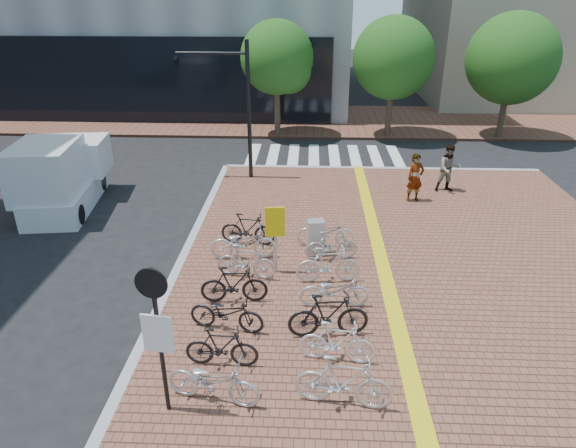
{
  "coord_description": "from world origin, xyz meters",
  "views": [
    {
      "loc": [
        -0.21,
        -10.14,
        7.63
      ],
      "look_at": [
        -0.8,
        3.38,
        1.3
      ],
      "focal_mm": 32.0,
      "sensor_mm": 36.0,
      "label": 1
    }
  ],
  "objects_px": {
    "notice_sign": "(157,325)",
    "traffic_light_pole": "(216,85)",
    "bike_11": "(329,265)",
    "bike_9": "(328,315)",
    "box_truck": "(62,176)",
    "bike_6": "(248,229)",
    "bike_3": "(234,284)",
    "utility_box": "(316,237)",
    "bike_8": "(337,342)",
    "pedestrian_b": "(449,168)",
    "yellow_sign": "(275,228)",
    "bike_0": "(213,381)",
    "bike_1": "(222,347)",
    "pedestrian_a": "(415,178)",
    "bike_4": "(246,262)",
    "bike_12": "(331,245)",
    "bike_10": "(335,290)",
    "bike_5": "(243,243)",
    "bike_7": "(344,382)",
    "bike_2": "(227,313)",
    "bike_13": "(326,232)"
  },
  "relations": [
    {
      "from": "yellow_sign",
      "to": "box_truck",
      "type": "height_order",
      "value": "box_truck"
    },
    {
      "from": "bike_7",
      "to": "notice_sign",
      "type": "bearing_deg",
      "value": 102.91
    },
    {
      "from": "bike_8",
      "to": "box_truck",
      "type": "height_order",
      "value": "box_truck"
    },
    {
      "from": "bike_11",
      "to": "bike_13",
      "type": "bearing_deg",
      "value": -5.09
    },
    {
      "from": "bike_12",
      "to": "traffic_light_pole",
      "type": "distance_m",
      "value": 9.09
    },
    {
      "from": "notice_sign",
      "to": "pedestrian_a",
      "type": "bearing_deg",
      "value": 58.81
    },
    {
      "from": "bike_2",
      "to": "yellow_sign",
      "type": "height_order",
      "value": "yellow_sign"
    },
    {
      "from": "bike_1",
      "to": "utility_box",
      "type": "bearing_deg",
      "value": -19.21
    },
    {
      "from": "bike_9",
      "to": "bike_10",
      "type": "height_order",
      "value": "bike_9"
    },
    {
      "from": "bike_12",
      "to": "notice_sign",
      "type": "relative_size",
      "value": 0.5
    },
    {
      "from": "bike_6",
      "to": "box_truck",
      "type": "xyz_separation_m",
      "value": [
        -7.18,
        2.98,
        0.58
      ]
    },
    {
      "from": "bike_0",
      "to": "bike_4",
      "type": "height_order",
      "value": "bike_4"
    },
    {
      "from": "bike_9",
      "to": "bike_11",
      "type": "distance_m",
      "value": 2.41
    },
    {
      "from": "bike_2",
      "to": "bike_3",
      "type": "distance_m",
      "value": 1.18
    },
    {
      "from": "bike_8",
      "to": "pedestrian_b",
      "type": "distance_m",
      "value": 11.5
    },
    {
      "from": "yellow_sign",
      "to": "traffic_light_pole",
      "type": "bearing_deg",
      "value": 109.83
    },
    {
      "from": "bike_0",
      "to": "bike_9",
      "type": "distance_m",
      "value": 3.17
    },
    {
      "from": "bike_9",
      "to": "box_truck",
      "type": "distance_m",
      "value": 12.21
    },
    {
      "from": "bike_1",
      "to": "bike_13",
      "type": "height_order",
      "value": "bike_1"
    },
    {
      "from": "bike_4",
      "to": "utility_box",
      "type": "bearing_deg",
      "value": -43.19
    },
    {
      "from": "bike_9",
      "to": "notice_sign",
      "type": "distance_m",
      "value": 4.26
    },
    {
      "from": "bike_9",
      "to": "bike_0",
      "type": "bearing_deg",
      "value": 126.13
    },
    {
      "from": "traffic_light_pole",
      "to": "notice_sign",
      "type": "bearing_deg",
      "value": -85.15
    },
    {
      "from": "bike_11",
      "to": "bike_9",
      "type": "bearing_deg",
      "value": 172.68
    },
    {
      "from": "box_truck",
      "to": "bike_6",
      "type": "bearing_deg",
      "value": -22.51
    },
    {
      "from": "bike_11",
      "to": "pedestrian_b",
      "type": "distance_m",
      "value": 8.67
    },
    {
      "from": "bike_5",
      "to": "bike_12",
      "type": "relative_size",
      "value": 1.23
    },
    {
      "from": "bike_1",
      "to": "bike_4",
      "type": "relative_size",
      "value": 0.94
    },
    {
      "from": "bike_8",
      "to": "box_truck",
      "type": "relative_size",
      "value": 0.35
    },
    {
      "from": "bike_7",
      "to": "bike_6",
      "type": "bearing_deg",
      "value": 29.24
    },
    {
      "from": "bike_6",
      "to": "bike_8",
      "type": "xyz_separation_m",
      "value": [
        2.55,
        -5.47,
        -0.02
      ]
    },
    {
      "from": "yellow_sign",
      "to": "notice_sign",
      "type": "bearing_deg",
      "value": -108.02
    },
    {
      "from": "bike_1",
      "to": "pedestrian_a",
      "type": "distance_m",
      "value": 11.21
    },
    {
      "from": "pedestrian_a",
      "to": "bike_4",
      "type": "bearing_deg",
      "value": -152.13
    },
    {
      "from": "notice_sign",
      "to": "traffic_light_pole",
      "type": "xyz_separation_m",
      "value": [
        -1.13,
        13.32,
        1.84
      ]
    },
    {
      "from": "bike_3",
      "to": "utility_box",
      "type": "height_order",
      "value": "utility_box"
    },
    {
      "from": "bike_1",
      "to": "bike_5",
      "type": "height_order",
      "value": "bike_5"
    },
    {
      "from": "bike_7",
      "to": "traffic_light_pole",
      "type": "distance_m",
      "value": 14.17
    },
    {
      "from": "bike_10",
      "to": "utility_box",
      "type": "relative_size",
      "value": 1.6
    },
    {
      "from": "bike_4",
      "to": "bike_1",
      "type": "bearing_deg",
      "value": -172.2
    },
    {
      "from": "bike_4",
      "to": "bike_6",
      "type": "xyz_separation_m",
      "value": [
        -0.17,
        2.04,
        0.02
      ]
    },
    {
      "from": "bike_10",
      "to": "bike_4",
      "type": "bearing_deg",
      "value": 58.68
    },
    {
      "from": "bike_12",
      "to": "pedestrian_a",
      "type": "xyz_separation_m",
      "value": [
        3.27,
        4.77,
        0.45
      ]
    },
    {
      "from": "bike_4",
      "to": "utility_box",
      "type": "relative_size",
      "value": 1.52
    },
    {
      "from": "bike_7",
      "to": "pedestrian_a",
      "type": "relative_size",
      "value": 1.05
    },
    {
      "from": "bike_3",
      "to": "bike_11",
      "type": "xyz_separation_m",
      "value": [
        2.45,
        1.1,
        0.02
      ]
    },
    {
      "from": "pedestrian_b",
      "to": "utility_box",
      "type": "relative_size",
      "value": 1.71
    },
    {
      "from": "bike_12",
      "to": "bike_7",
      "type": "bearing_deg",
      "value": 170.1
    },
    {
      "from": "bike_5",
      "to": "bike_7",
      "type": "distance_m",
      "value": 6.44
    },
    {
      "from": "bike_9",
      "to": "bike_10",
      "type": "xyz_separation_m",
      "value": [
        0.19,
        1.23,
        -0.1
      ]
    }
  ]
}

